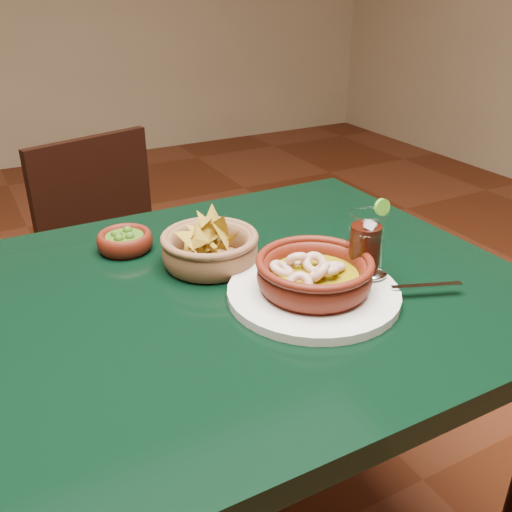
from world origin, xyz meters
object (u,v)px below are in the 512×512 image
dining_chair (122,272)px  shrimp_plate (314,279)px  cola_drink (365,250)px  dining_table (178,352)px  chip_basket (210,248)px

dining_chair → shrimp_plate: (0.12, -0.79, 0.33)m
shrimp_plate → cola_drink: 0.10m
dining_chair → cola_drink: (0.22, -0.79, 0.36)m
shrimp_plate → cola_drink: cola_drink is taller
dining_chair → shrimp_plate: bearing=-81.6°
dining_table → dining_chair: 0.73m
dining_chair → chip_basket: size_ratio=3.97×
dining_chair → chip_basket: (0.02, -0.60, 0.33)m
dining_table → shrimp_plate: (0.21, -0.09, 0.13)m
dining_table → dining_chair: size_ratio=1.44×
dining_table → cola_drink: bearing=-17.0°
cola_drink → shrimp_plate: bearing=179.4°
dining_table → shrimp_plate: size_ratio=3.27×
chip_basket → cola_drink: (0.20, -0.19, 0.03)m
cola_drink → dining_chair: bearing=105.3°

